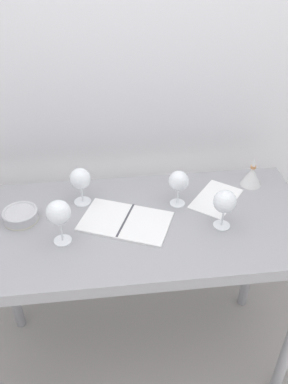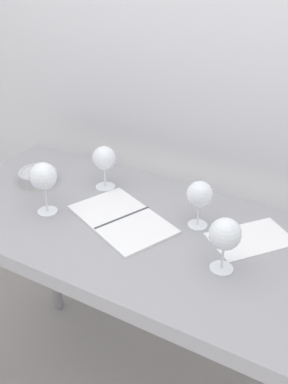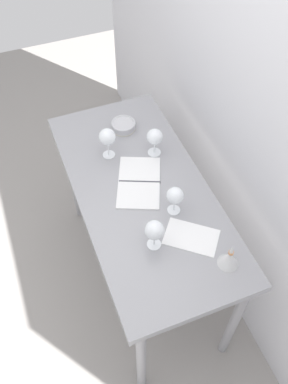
{
  "view_description": "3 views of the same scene",
  "coord_description": "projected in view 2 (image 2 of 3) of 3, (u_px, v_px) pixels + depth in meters",
  "views": [
    {
      "loc": [
        -0.12,
        -1.25,
        1.93
      ],
      "look_at": [
        0.03,
        0.04,
        1.01
      ],
      "focal_mm": 38.05,
      "sensor_mm": 36.0,
      "label": 1
    },
    {
      "loc": [
        0.62,
        -1.02,
        1.71
      ],
      "look_at": [
        0.02,
        0.03,
        1.01
      ],
      "focal_mm": 41.85,
      "sensor_mm": 36.0,
      "label": 2
    },
    {
      "loc": [
        1.23,
        -0.48,
        2.53
      ],
      "look_at": [
        0.06,
        -0.02,
        0.96
      ],
      "focal_mm": 38.74,
      "sensor_mm": 36.0,
      "label": 3
    }
  ],
  "objects": [
    {
      "name": "tasting_bowl",
      "position": [
        38.0,
        176.0,
        1.67
      ],
      "size": [
        0.14,
        0.14,
        0.05
      ],
      "color": "beige",
      "rests_on": "steel_counter"
    },
    {
      "name": "wine_glass_far_left",
      "position": [
        104.0,
        159.0,
        1.59
      ],
      "size": [
        0.09,
        0.09,
        0.16
      ],
      "color": "white",
      "rests_on": "steel_counter"
    },
    {
      "name": "back_wall",
      "position": [
        204.0,
        65.0,
        1.61
      ],
      "size": [
        3.8,
        0.04,
        2.6
      ],
      "primitive_type": "cube",
      "color": "silver",
      "rests_on": "ground_plane"
    },
    {
      "name": "wine_glass_near_left",
      "position": [
        43.0,
        178.0,
        1.43
      ],
      "size": [
        0.09,
        0.09,
        0.18
      ],
      "color": "white",
      "rests_on": "steel_counter"
    },
    {
      "name": "wine_glass_far_right",
      "position": [
        200.0,
        195.0,
        1.38
      ],
      "size": [
        0.08,
        0.08,
        0.16
      ],
      "color": "white",
      "rests_on": "steel_counter"
    },
    {
      "name": "steel_counter",
      "position": [
        135.0,
        251.0,
        1.49
      ],
      "size": [
        1.4,
        0.65,
        0.9
      ],
      "color": "gray",
      "rests_on": "ground_plane"
    },
    {
      "name": "tasting_sheet_upper",
      "position": [
        251.0,
        239.0,
        1.37
      ],
      "size": [
        0.27,
        0.29,
        0.0
      ],
      "primitive_type": "cube",
      "rotation": [
        0.0,
        0.0,
        -0.68
      ],
      "color": "white",
      "rests_on": "steel_counter"
    },
    {
      "name": "open_notebook",
      "position": [
        122.0,
        219.0,
        1.46
      ],
      "size": [
        0.4,
        0.33,
        0.01
      ],
      "rotation": [
        0.0,
        0.0,
        -0.41
      ],
      "color": "white",
      "rests_on": "steel_counter"
    },
    {
      "name": "wine_glass_near_right",
      "position": [
        225.0,
        235.0,
        1.19
      ],
      "size": [
        0.09,
        0.09,
        0.16
      ],
      "color": "white",
      "rests_on": "steel_counter"
    }
  ]
}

